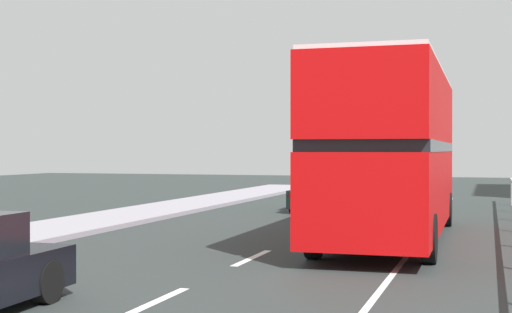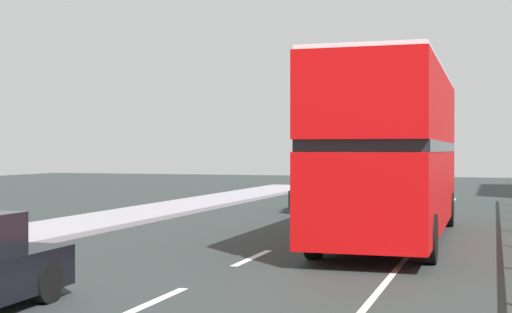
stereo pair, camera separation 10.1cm
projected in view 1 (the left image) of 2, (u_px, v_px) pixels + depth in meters
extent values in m
cube|color=silver|center=(154.00, 303.00, 10.97)|extent=(0.16, 2.36, 0.01)
cube|color=silver|center=(252.00, 258.00, 15.52)|extent=(0.16, 2.36, 0.01)
cube|color=silver|center=(306.00, 233.00, 20.08)|extent=(0.16, 2.36, 0.01)
cube|color=silver|center=(340.00, 218.00, 24.63)|extent=(0.16, 2.36, 0.01)
cube|color=silver|center=(363.00, 207.00, 29.19)|extent=(0.16, 2.36, 0.01)
cube|color=silver|center=(380.00, 200.00, 33.74)|extent=(0.16, 2.36, 0.01)
cube|color=silver|center=(386.00, 282.00, 12.63)|extent=(0.12, 46.00, 0.01)
cylinder|color=#B8A9AD|center=(512.00, 193.00, 30.21)|extent=(0.10, 0.10, 1.03)
cube|color=#C1080A|center=(392.00, 189.00, 18.60)|extent=(2.64, 10.60, 1.88)
cube|color=black|center=(392.00, 147.00, 18.59)|extent=(2.66, 10.18, 0.24)
cube|color=#C1080A|center=(392.00, 108.00, 18.58)|extent=(2.64, 10.60, 1.69)
cube|color=silver|center=(392.00, 73.00, 18.57)|extent=(2.59, 10.39, 0.10)
cube|color=black|center=(411.00, 178.00, 23.64)|extent=(2.29, 0.06, 1.31)
cube|color=yellow|center=(411.00, 104.00, 23.62)|extent=(1.53, 0.05, 0.28)
cylinder|color=black|center=(368.00, 208.00, 22.67)|extent=(0.29, 1.00, 1.00)
cylinder|color=black|center=(447.00, 209.00, 21.98)|extent=(0.29, 1.00, 1.00)
cylinder|color=black|center=(314.00, 235.00, 15.42)|extent=(0.29, 1.00, 1.00)
cylinder|color=black|center=(429.00, 239.00, 14.73)|extent=(0.29, 1.00, 1.00)
cylinder|color=black|center=(47.00, 282.00, 10.91)|extent=(0.22, 0.65, 0.64)
cube|color=black|center=(322.00, 196.00, 28.06)|extent=(1.82, 4.62, 0.65)
cube|color=black|center=(321.00, 181.00, 27.84)|extent=(1.57, 2.56, 0.52)
cube|color=red|center=(289.00, 195.00, 26.10)|extent=(0.16, 0.06, 0.12)
cube|color=red|center=(331.00, 196.00, 25.68)|extent=(0.16, 0.06, 0.12)
cylinder|color=black|center=(311.00, 198.00, 29.81)|extent=(0.21, 0.64, 0.64)
cylinder|color=black|center=(349.00, 199.00, 29.38)|extent=(0.21, 0.64, 0.64)
cylinder|color=black|center=(293.00, 204.00, 26.75)|extent=(0.21, 0.64, 0.64)
cylinder|color=black|center=(335.00, 205.00, 26.32)|extent=(0.21, 0.64, 0.64)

